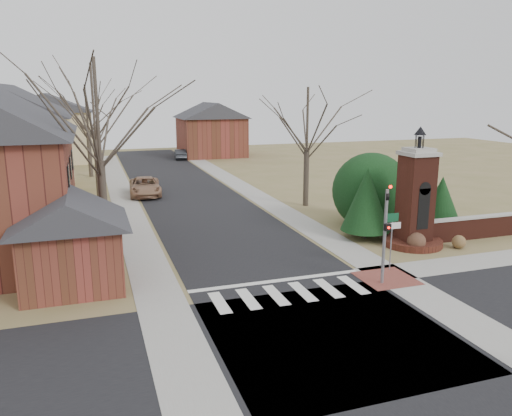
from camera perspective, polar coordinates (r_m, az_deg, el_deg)
name	(u,v)px	position (r m, az deg, el deg)	size (l,w,h in m)	color
ground	(297,301)	(20.46, 4.71, -10.55)	(120.00, 120.00, 0.00)	olive
main_street	(190,196)	(40.74, -7.51, 1.32)	(8.00, 70.00, 0.01)	black
cross_street	(331,334)	(18.00, 8.56, -14.07)	(120.00, 8.00, 0.01)	black
crosswalk_zone	(289,293)	(21.13, 3.84, -9.71)	(8.00, 2.20, 0.02)	silver
stop_bar	(277,281)	(22.42, 2.38, -8.33)	(8.00, 0.35, 0.02)	silver
sidewalk_right_main	(251,192)	(42.00, -0.53, 1.79)	(2.00, 60.00, 0.02)	gray
sidewalk_left	(124,201)	(40.11, -14.82, 0.82)	(2.00, 60.00, 0.02)	gray
curb_apron	(387,278)	(23.42, 14.69, -7.80)	(2.40, 2.40, 0.02)	brown
traffic_signal_pole	(386,227)	(22.04, 14.58, -2.07)	(0.28, 0.41, 4.50)	slate
sign_post	(392,230)	(24.04, 15.27, -2.44)	(0.90, 0.07, 2.75)	slate
brick_gate_monument	(415,207)	(28.29, 17.70, 0.14)	(3.20, 3.20, 6.47)	#4E2017
brick_garden_wall	(479,227)	(31.46, 24.16, -1.96)	(7.50, 0.50, 1.30)	#4E2017
house_stucco_left	(9,139)	(44.75, -26.36, 7.08)	(9.80, 12.80, 9.28)	beige
garage_left	(70,237)	(22.51, -20.44, -3.09)	(4.80, 4.80, 4.29)	maroon
house_distant_left	(48,127)	(65.47, -22.67, 8.57)	(10.80, 8.80, 8.53)	beige
house_distant_right	(211,128)	(67.16, -5.18, 9.07)	(8.80, 8.80, 7.30)	maroon
evergreen_near	(366,199)	(28.91, 12.51, 0.98)	(2.80, 2.80, 4.10)	#473D33
evergreen_mid	(404,187)	(31.62, 16.57, 2.32)	(3.40, 3.40, 4.70)	#473D33
evergreen_far	(441,199)	(32.16, 20.43, 0.94)	(2.40, 2.40, 3.30)	#473D33
evergreen_mass	(371,188)	(31.91, 13.00, 2.25)	(4.80, 4.80, 4.80)	black
bare_tree_0	(96,103)	(26.21, -17.77, 11.38)	(8.05, 8.05, 11.15)	#473D33
bare_tree_1	(92,95)	(39.21, -18.19, 12.17)	(8.40, 8.40, 11.64)	#473D33
bare_tree_2	(86,105)	(52.22, -18.85, 11.06)	(7.35, 7.35, 10.19)	#473D33
bare_tree_3	(308,114)	(36.46, 5.91, 10.61)	(7.00, 7.00, 9.70)	#473D33
pickup_truck	(145,186)	(41.73, -12.57, 2.42)	(2.43, 5.27, 1.47)	#A07557
distant_car	(180,154)	(64.32, -8.65, 6.11)	(1.35, 3.87, 1.27)	#323439
dry_shrub_left	(416,242)	(27.78, 17.86, -3.67)	(0.98, 0.98, 0.98)	#523525
dry_shrub_right	(459,242)	(28.97, 22.17, -3.60)	(0.73, 0.73, 0.73)	brown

